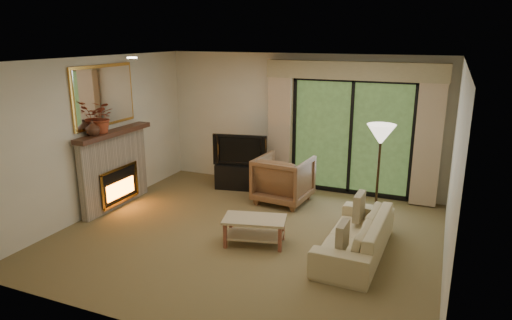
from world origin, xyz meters
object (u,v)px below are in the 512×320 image
at_px(armchair, 283,179).
at_px(sofa, 355,235).
at_px(coffee_table, 255,231).
at_px(media_console, 241,176).

relative_size(armchair, sofa, 0.48).
relative_size(sofa, coffee_table, 2.18).
xyz_separation_m(media_console, coffee_table, (1.22, -2.20, -0.04)).
bearing_deg(media_console, sofa, -47.57).
distance_m(armchair, coffee_table, 1.82).
bearing_deg(coffee_table, armchair, 82.48).
bearing_deg(armchair, coffee_table, 101.34).
bearing_deg(media_console, armchair, -32.55).
xyz_separation_m(sofa, coffee_table, (-1.40, -0.26, -0.08)).
bearing_deg(armchair, sofa, 141.01).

